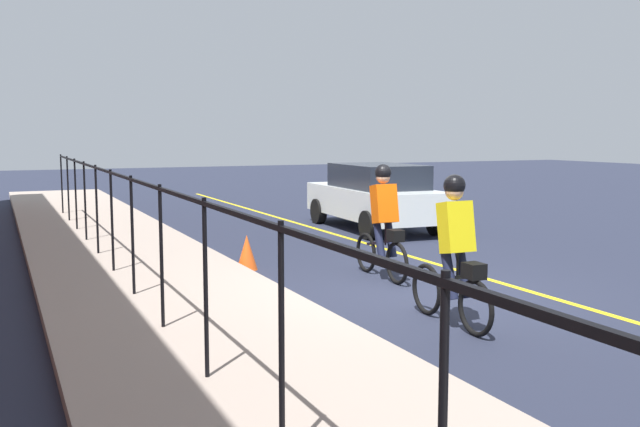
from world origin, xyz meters
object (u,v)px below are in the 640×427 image
Objects in this scene: cyclist_lead at (455,251)px; cyclist_follow at (384,222)px; patrol_sedan at (375,195)px; traffic_cone_near at (247,252)px.

cyclist_lead and cyclist_follow have the same top height.
patrol_sedan is at bearing -21.20° from cyclist_lead.
patrol_sedan is at bearing -51.74° from traffic_cone_near.
traffic_cone_near is (1.63, 1.72, -0.61)m from cyclist_follow.
patrol_sedan reaches higher than traffic_cone_near.
cyclist_lead is at bearing 160.13° from patrol_sedan.
patrol_sedan is (5.15, -2.75, -0.09)m from cyclist_follow.
traffic_cone_near is (4.39, 1.09, -0.61)m from cyclist_lead.
traffic_cone_near is (-3.52, 4.47, -0.53)m from patrol_sedan.
cyclist_lead is 3.06× the size of traffic_cone_near.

